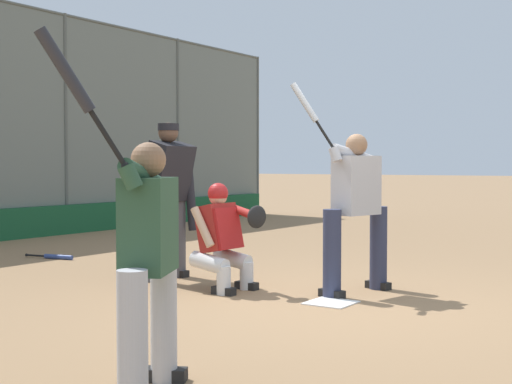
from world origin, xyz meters
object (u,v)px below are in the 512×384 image
batter_on_deck (147,260)px  spare_bat_third_base_side (152,227)px  catcher_behind_plate (224,235)px  umpire_home (168,195)px  batter_at_plate (355,207)px  spare_bat_by_padding (55,257)px

batter_on_deck → spare_bat_third_base_side: batter_on_deck is taller
catcher_behind_plate → umpire_home: size_ratio=0.63×
spare_bat_third_base_side → batter_at_plate: bearing=-154.0°
catcher_behind_plate → spare_bat_third_base_side: bearing=-129.6°
batter_at_plate → batter_on_deck: (3.70, 0.50, -0.11)m
catcher_behind_plate → batter_on_deck: 3.53m
catcher_behind_plate → spare_bat_third_base_side: size_ratio=1.52×
batter_on_deck → spare_bat_by_padding: 6.48m
catcher_behind_plate → spare_bat_by_padding: bearing=-98.8°
catcher_behind_plate → umpire_home: 1.08m
batter_at_plate → umpire_home: size_ratio=1.19×
catcher_behind_plate → spare_bat_by_padding: size_ratio=1.42×
umpire_home → spare_bat_by_padding: 2.73m
batter_at_plate → umpire_home: bearing=-65.5°
batter_at_plate → batter_on_deck: batter_at_plate is taller
umpire_home → spare_bat_third_base_side: umpire_home is taller
batter_at_plate → spare_bat_by_padding: 4.81m
umpire_home → spare_bat_third_base_side: (-4.78, -4.60, -0.95)m
umpire_home → spare_bat_by_padding: bearing=-96.8°
spare_bat_by_padding → spare_bat_third_base_side: (-4.33, -2.08, 0.00)m
spare_bat_by_padding → batter_at_plate: bearing=-12.0°
catcher_behind_plate → spare_bat_by_padding: 3.61m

